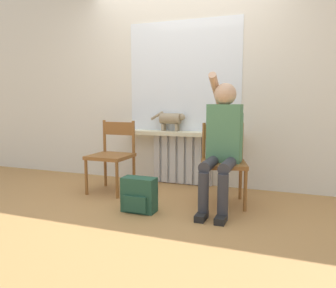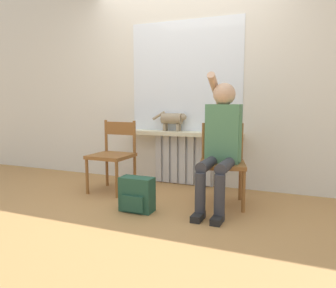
# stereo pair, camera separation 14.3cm
# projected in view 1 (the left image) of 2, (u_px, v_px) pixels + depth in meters

# --- Properties ---
(ground_plane) EXTENTS (12.00, 12.00, 0.00)m
(ground_plane) POSITION_uv_depth(u_px,v_px,m) (145.00, 211.00, 3.22)
(ground_plane) COLOR #B27F47
(wall_with_window) EXTENTS (7.00, 0.06, 2.70)m
(wall_with_window) POSITION_uv_depth(u_px,v_px,m) (184.00, 79.00, 4.18)
(wall_with_window) COLOR silver
(wall_with_window) RESTS_ON ground_plane
(radiator) EXTENTS (0.79, 0.08, 0.64)m
(radiator) POSITION_uv_depth(u_px,v_px,m) (182.00, 160.00, 4.24)
(radiator) COLOR silver
(radiator) RESTS_ON ground_plane
(windowsill) EXTENTS (1.53, 0.22, 0.05)m
(windowsill) POSITION_uv_depth(u_px,v_px,m) (181.00, 134.00, 4.14)
(windowsill) COLOR beige
(windowsill) RESTS_ON radiator
(window_glass) EXTENTS (1.47, 0.01, 1.38)m
(window_glass) POSITION_uv_depth(u_px,v_px,m) (184.00, 77.00, 4.15)
(window_glass) COLOR white
(window_glass) RESTS_ON windowsill
(chair_left) EXTENTS (0.46, 0.46, 0.84)m
(chair_left) POSITION_uv_depth(u_px,v_px,m) (112.00, 154.00, 3.88)
(chair_left) COLOR brown
(chair_left) RESTS_ON ground_plane
(chair_right) EXTENTS (0.56, 0.56, 0.84)m
(chair_right) POSITION_uv_depth(u_px,v_px,m) (223.00, 162.00, 3.42)
(chair_right) COLOR brown
(chair_right) RESTS_ON ground_plane
(person) EXTENTS (0.36, 1.03, 1.36)m
(person) POSITION_uv_depth(u_px,v_px,m) (223.00, 138.00, 3.28)
(person) COLOR #333338
(person) RESTS_ON ground_plane
(cat) EXTENTS (0.47, 0.13, 0.26)m
(cat) POSITION_uv_depth(u_px,v_px,m) (171.00, 119.00, 4.19)
(cat) COLOR #9E896B
(cat) RESTS_ON windowsill
(backpack) EXTENTS (0.33, 0.19, 0.34)m
(backpack) POSITION_uv_depth(u_px,v_px,m) (139.00, 195.00, 3.18)
(backpack) COLOR #234C38
(backpack) RESTS_ON ground_plane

